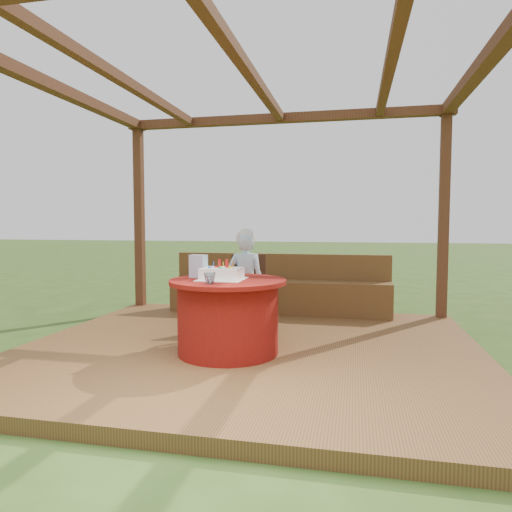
{
  "coord_description": "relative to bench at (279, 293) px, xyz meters",
  "views": [
    {
      "loc": [
        1.01,
        -4.4,
        1.33
      ],
      "look_at": [
        0.0,
        0.25,
        1.0
      ],
      "focal_mm": 32.0,
      "sensor_mm": 36.0,
      "label": 1
    }
  ],
  "objects": [
    {
      "name": "chair",
      "position": [
        -0.2,
        -0.98,
        0.2
      ],
      "size": [
        0.49,
        0.49,
        0.85
      ],
      "color": "#371E11",
      "rests_on": "deck"
    },
    {
      "name": "table",
      "position": [
        -0.14,
        -2.04,
        0.09
      ],
      "size": [
        1.09,
        1.09,
        0.7
      ],
      "color": "maroon",
      "rests_on": "deck"
    },
    {
      "name": "bench",
      "position": [
        0.0,
        0.0,
        0.0
      ],
      "size": [
        3.0,
        0.42,
        0.8
      ],
      "color": "brown",
      "rests_on": "deck"
    },
    {
      "name": "deck",
      "position": [
        0.0,
        -1.72,
        -0.32
      ],
      "size": [
        4.5,
        4.0,
        0.12
      ],
      "primitive_type": "cube",
      "color": "brown",
      "rests_on": "ground"
    },
    {
      "name": "gift_bag",
      "position": [
        -0.46,
        -1.97,
        0.54
      ],
      "size": [
        0.17,
        0.13,
        0.22
      ],
      "primitive_type": "cube",
      "rotation": [
        0.0,
        0.0,
        -0.19
      ],
      "color": "#C680B1",
      "rests_on": "table"
    },
    {
      "name": "birthday_cake",
      "position": [
        -0.2,
        -2.06,
        0.49
      ],
      "size": [
        0.42,
        0.42,
        0.18
      ],
      "color": "white",
      "rests_on": "table"
    },
    {
      "name": "pergola",
      "position": [
        0.0,
        -1.72,
        2.02
      ],
      "size": [
        4.5,
        4.0,
        2.72
      ],
      "color": "brown",
      "rests_on": "deck"
    },
    {
      "name": "drinking_glass",
      "position": [
        -0.21,
        -2.38,
        0.48
      ],
      "size": [
        0.13,
        0.13,
        0.1
      ],
      "primitive_type": "imported",
      "rotation": [
        0.0,
        0.0,
        -0.37
      ],
      "color": "white",
      "rests_on": "table"
    },
    {
      "name": "ground",
      "position": [
        0.0,
        -1.72,
        -0.38
      ],
      "size": [
        60.0,
        60.0,
        0.0
      ],
      "primitive_type": "plane",
      "color": "#304F1A",
      "rests_on": "ground"
    },
    {
      "name": "elderly_woman",
      "position": [
        -0.16,
        -1.25,
        0.33
      ],
      "size": [
        0.41,
        0.27,
        1.16
      ],
      "color": "#ABE1FF",
      "rests_on": "deck"
    }
  ]
}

